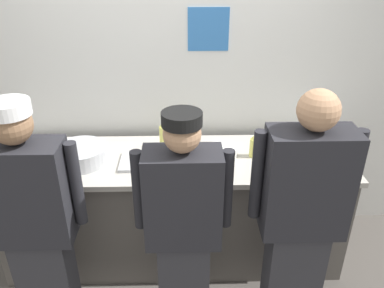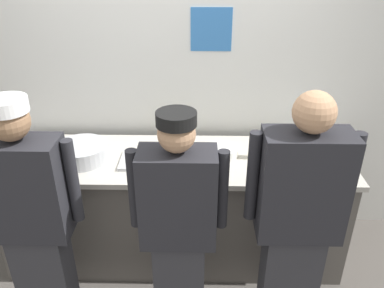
% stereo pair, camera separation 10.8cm
% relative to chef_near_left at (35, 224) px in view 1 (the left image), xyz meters
% --- Properties ---
extents(ground_plane, '(9.00, 9.00, 0.00)m').
position_rel_chef_near_left_xyz_m(ground_plane, '(0.81, 0.30, -0.89)').
color(ground_plane, '#514C47').
extents(wall_back, '(4.15, 0.11, 2.76)m').
position_rel_chef_near_left_xyz_m(wall_back, '(0.81, 1.21, 0.49)').
color(wall_back, silver).
rests_on(wall_back, ground).
extents(prep_counter, '(2.64, 0.76, 0.93)m').
position_rel_chef_near_left_xyz_m(prep_counter, '(0.81, 0.70, -0.42)').
color(prep_counter, '#56514C').
rests_on(prep_counter, ground).
extents(chef_near_left, '(0.60, 0.24, 1.66)m').
position_rel_chef_near_left_xyz_m(chef_near_left, '(0.00, 0.00, 0.00)').
color(chef_near_left, '#2D2D33').
rests_on(chef_near_left, ground).
extents(chef_center, '(0.58, 0.24, 1.59)m').
position_rel_chef_near_left_xyz_m(chef_center, '(0.87, -0.00, -0.04)').
color(chef_center, '#2D2D33').
rests_on(chef_center, ground).
extents(chef_far_right, '(0.62, 0.24, 1.72)m').
position_rel_chef_near_left_xyz_m(chef_far_right, '(1.57, -0.01, 0.02)').
color(chef_far_right, '#2D2D33').
rests_on(chef_far_right, ground).
extents(plate_stack_front, '(0.22, 0.22, 0.07)m').
position_rel_chef_near_left_xyz_m(plate_stack_front, '(1.18, 0.74, 0.08)').
color(plate_stack_front, white).
rests_on(plate_stack_front, prep_counter).
extents(plate_stack_rear, '(0.24, 0.24, 0.07)m').
position_rel_chef_near_left_xyz_m(plate_stack_rear, '(1.69, 0.86, 0.08)').
color(plate_stack_rear, white).
rests_on(plate_stack_rear, prep_counter).
extents(mixing_bowl_steel, '(0.39, 0.39, 0.12)m').
position_rel_chef_near_left_xyz_m(mixing_bowl_steel, '(0.13, 0.66, 0.10)').
color(mixing_bowl_steel, '#B7BABF').
rests_on(mixing_bowl_steel, prep_counter).
extents(sheet_tray, '(0.43, 0.29, 0.02)m').
position_rel_chef_near_left_xyz_m(sheet_tray, '(0.63, 0.64, 0.05)').
color(sheet_tray, '#B7BABF').
rests_on(sheet_tray, prep_counter).
extents(squeeze_bottle_primary, '(0.06, 0.06, 0.18)m').
position_rel_chef_near_left_xyz_m(squeeze_bottle_primary, '(1.41, 0.71, 0.13)').
color(squeeze_bottle_primary, '#E5E066').
rests_on(squeeze_bottle_primary, prep_counter).
extents(squeeze_bottle_secondary, '(0.06, 0.06, 0.21)m').
position_rel_chef_near_left_xyz_m(squeeze_bottle_secondary, '(0.72, 0.89, 0.14)').
color(squeeze_bottle_secondary, '#E5E066').
rests_on(squeeze_bottle_secondary, prep_counter).
extents(ramekin_yellow_sauce, '(0.08, 0.08, 0.04)m').
position_rel_chef_near_left_xyz_m(ramekin_yellow_sauce, '(0.91, 0.88, 0.06)').
color(ramekin_yellow_sauce, white).
rests_on(ramekin_yellow_sauce, prep_counter).
extents(ramekin_green_sauce, '(0.10, 0.10, 0.04)m').
position_rel_chef_near_left_xyz_m(ramekin_green_sauce, '(-0.16, 0.82, 0.06)').
color(ramekin_green_sauce, white).
rests_on(ramekin_green_sauce, prep_counter).
extents(ramekin_red_sauce, '(0.10, 0.10, 0.04)m').
position_rel_chef_near_left_xyz_m(ramekin_red_sauce, '(1.93, 0.66, 0.06)').
color(ramekin_red_sauce, white).
rests_on(ramekin_red_sauce, prep_counter).
extents(chefs_knife, '(0.28, 0.03, 0.02)m').
position_rel_chef_near_left_xyz_m(chefs_knife, '(1.50, 0.55, 0.05)').
color(chefs_knife, '#B7BABF').
rests_on(chefs_knife, prep_counter).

